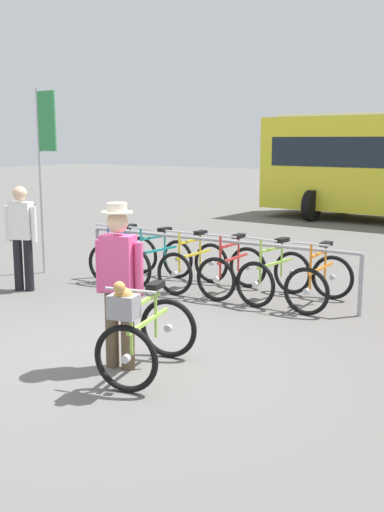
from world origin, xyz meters
TOP-DOWN VIEW (x-y plane):
  - ground_plane at (0.00, 0.00)m, footprint 80.00×80.00m
  - bike_rack_rail at (-0.64, 3.00)m, footprint 4.60×0.29m
  - racked_bike_blue at (-2.50, 3.08)m, footprint 0.69×1.13m
  - racked_bike_teal at (-1.80, 3.12)m, footprint 0.75×1.15m
  - racked_bike_yellow at (-1.11, 3.15)m, footprint 0.66×1.12m
  - racked_bike_red at (-0.41, 3.19)m, footprint 0.71×1.11m
  - racked_bike_lime at (0.29, 3.22)m, footprint 0.75×1.15m
  - racked_bike_orange at (0.99, 3.26)m, footprint 0.70×1.12m
  - featured_bicycle at (0.62, -0.25)m, footprint 0.90×1.25m
  - person_with_featured_bike at (0.24, -0.16)m, footprint 0.52×0.32m
  - pedestrian_with_backpack at (-3.24, 1.55)m, footprint 0.50×0.42m
  - banner_flag at (-3.84, 2.62)m, footprint 0.45×0.05m

SIDE VIEW (x-z plane):
  - ground_plane at x=0.00m, z-range 0.00..0.00m
  - racked_bike_teal at x=-1.80m, z-range -0.12..0.86m
  - racked_bike_red at x=-0.41m, z-range -0.12..0.85m
  - racked_bike_lime at x=0.29m, z-range -0.12..0.85m
  - racked_bike_blue at x=-2.50m, z-range -0.12..0.86m
  - racked_bike_yellow at x=-1.11m, z-range -0.12..0.86m
  - racked_bike_orange at x=0.99m, z-range -0.12..0.85m
  - featured_bicycle at x=0.62m, z-range -0.06..1.03m
  - bike_rack_rail at x=-0.64m, z-range 0.26..1.14m
  - pedestrian_with_backpack at x=-3.24m, z-range 0.12..1.76m
  - person_with_featured_bike at x=0.24m, z-range 0.09..1.81m
  - banner_flag at x=-3.84m, z-range 0.63..3.83m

